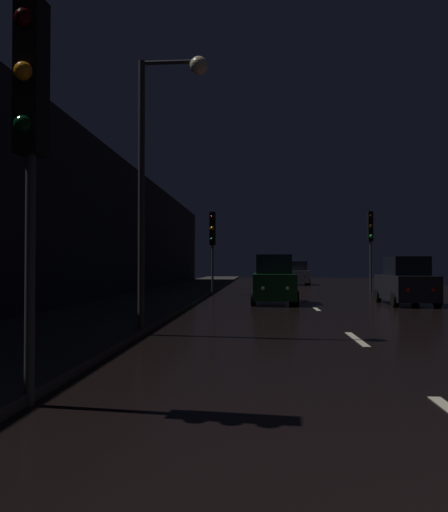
% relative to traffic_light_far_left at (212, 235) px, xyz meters
% --- Properties ---
extents(ground, '(26.72, 84.00, 0.02)m').
position_rel_traffic_light_far_left_xyz_m(ground, '(4.86, -1.23, -3.45)').
color(ground, black).
extents(sidewalk_left, '(4.40, 84.00, 0.15)m').
position_rel_traffic_light_far_left_xyz_m(sidewalk_left, '(-2.30, -1.23, -3.36)').
color(sidewalk_left, '#33302D').
rests_on(sidewalk_left, ground).
extents(building_facade_left, '(0.80, 63.00, 7.35)m').
position_rel_traffic_light_far_left_xyz_m(building_facade_left, '(-4.90, -4.73, 0.24)').
color(building_facade_left, black).
rests_on(building_facade_left, ground).
extents(lane_centerline, '(0.16, 16.27, 0.01)m').
position_rel_traffic_light_far_left_xyz_m(lane_centerline, '(4.86, -16.03, -3.43)').
color(lane_centerline, beige).
rests_on(lane_centerline, ground).
extents(traffic_light_far_left, '(0.34, 0.47, 4.75)m').
position_rel_traffic_light_far_left_xyz_m(traffic_light_far_left, '(0.00, 0.00, 0.00)').
color(traffic_light_far_left, '#38383A').
rests_on(traffic_light_far_left, ground).
extents(traffic_light_near_left, '(0.33, 0.47, 4.91)m').
position_rel_traffic_light_far_left_xyz_m(traffic_light_near_left, '(-0.10, -22.37, 0.13)').
color(traffic_light_near_left, '#38383A').
rests_on(traffic_light_near_left, ground).
extents(traffic_light_far_right, '(0.32, 0.46, 5.11)m').
position_rel_traffic_light_far_left_xyz_m(traffic_light_far_right, '(9.72, 3.66, 0.29)').
color(traffic_light_far_right, '#38383A').
rests_on(traffic_light_far_right, ground).
extents(streetlamp_overhead, '(1.70, 0.44, 6.74)m').
position_rel_traffic_light_far_left_xyz_m(streetlamp_overhead, '(0.28, -16.33, 1.07)').
color(streetlamp_overhead, '#2D2D30').
rests_on(streetlamp_overhead, ground).
extents(car_approaching_headlights, '(1.97, 4.27, 2.15)m').
position_rel_traffic_light_far_left_xyz_m(car_approaching_headlights, '(3.30, -6.11, -2.46)').
color(car_approaching_headlights, '#0F3819').
rests_on(car_approaching_headlights, ground).
extents(car_distant_taillights, '(1.86, 4.03, 2.03)m').
position_rel_traffic_light_far_left_xyz_m(car_distant_taillights, '(6.07, 15.42, -2.51)').
color(car_distant_taillights, '#A5A8AD').
rests_on(car_distant_taillights, ground).
extents(car_parked_right_far, '(1.88, 4.08, 2.05)m').
position_rel_traffic_light_far_left_xyz_m(car_parked_right_far, '(8.92, -6.51, -2.50)').
color(car_parked_right_far, black).
rests_on(car_parked_right_far, ground).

